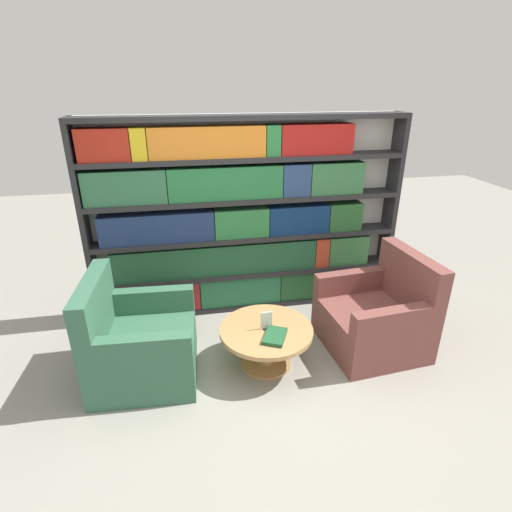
{
  "coord_description": "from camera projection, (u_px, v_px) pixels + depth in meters",
  "views": [
    {
      "loc": [
        -0.68,
        -2.6,
        2.37
      ],
      "look_at": [
        -0.03,
        0.74,
        0.87
      ],
      "focal_mm": 28.0,
      "sensor_mm": 36.0,
      "label": 1
    }
  ],
  "objects": [
    {
      "name": "stray_book",
      "position": [
        275.0,
        336.0,
        3.36
      ],
      "size": [
        0.26,
        0.3,
        0.03
      ],
      "color": "#1E512D",
      "rests_on": "coffee_table"
    },
    {
      "name": "bookshelf",
      "position": [
        242.0,
        221.0,
        4.23
      ],
      "size": [
        3.29,
        0.3,
        2.08
      ],
      "color": "silver",
      "rests_on": "ground_plane"
    },
    {
      "name": "ground_plane",
      "position": [
        276.0,
        383.0,
        3.41
      ],
      "size": [
        14.0,
        14.0,
        0.0
      ],
      "primitive_type": "plane",
      "color": "gray"
    },
    {
      "name": "coffee_table",
      "position": [
        266.0,
        339.0,
        3.53
      ],
      "size": [
        0.82,
        0.82,
        0.39
      ],
      "color": "#AD7F4C",
      "rests_on": "ground_plane"
    },
    {
      "name": "armchair_right",
      "position": [
        377.0,
        317.0,
        3.8
      ],
      "size": [
        0.93,
        0.94,
        0.93
      ],
      "rotation": [
        0.0,
        0.0,
        -1.49
      ],
      "color": "brown",
      "rests_on": "ground_plane"
    },
    {
      "name": "table_sign",
      "position": [
        266.0,
        322.0,
        3.46
      ],
      "size": [
        0.1,
        0.06,
        0.17
      ],
      "color": "black",
      "rests_on": "coffee_table"
    },
    {
      "name": "armchair_left",
      "position": [
        138.0,
        344.0,
        3.42
      ],
      "size": [
        0.91,
        0.92,
        0.93
      ],
      "rotation": [
        0.0,
        0.0,
        1.51
      ],
      "color": "#336047",
      "rests_on": "ground_plane"
    }
  ]
}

